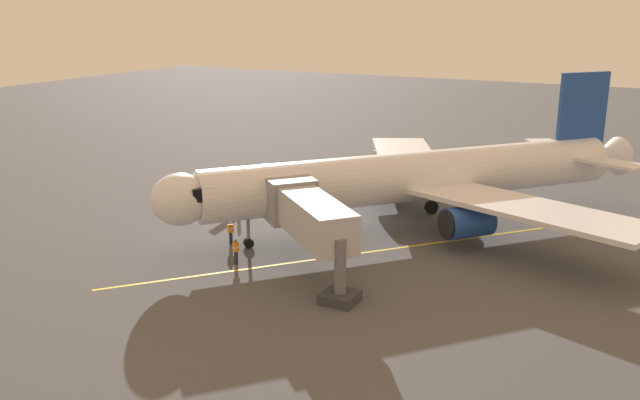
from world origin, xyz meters
name	(u,v)px	position (x,y,z in m)	size (l,w,h in m)	color
ground_plane	(409,226)	(0.00, 0.00, 0.00)	(220.00, 220.00, 0.00)	#4C4C4F
apron_lead_in_line	(386,250)	(-0.42, 5.99, 0.01)	(0.24, 40.00, 0.01)	yellow
airplane	(420,177)	(-0.60, -0.22, 4.00)	(32.48, 33.56, 11.50)	white
jet_bridge	(307,215)	(2.84, 11.78, 3.76)	(9.85, 9.08, 5.40)	#B7B7BC
ground_crew_marshaller	(238,206)	(13.46, 4.04, 0.89)	(0.45, 0.46, 1.71)	#23232D
ground_crew_wing_walker	(236,251)	(7.54, 13.14, 0.89)	(0.33, 0.44, 1.71)	#23232D
ground_crew_loader	(231,232)	(10.12, 10.00, 0.89)	(0.39, 0.47, 1.71)	#23232D
belt_loader_near_nose	(245,194)	(15.31, 0.23, 0.71)	(3.03, 4.65, 2.32)	#2D3899
box_truck_portside	(389,162)	(7.79, -14.90, 1.39)	(3.22, 4.97, 2.62)	#9E9EA3
tug_rear_apron	(264,173)	(18.10, -7.46, 0.70)	(2.16, 2.66, 1.50)	yellow
safety_cone_nose_left	(253,184)	(17.61, -4.65, 0.28)	(0.32, 0.32, 0.55)	#F2590F
safety_cone_nose_right	(278,210)	(10.94, 1.91, 0.28)	(0.32, 0.32, 0.55)	#F2590F
safety_cone_wing_port	(230,208)	(14.88, 3.23, 0.28)	(0.32, 0.32, 0.55)	#F2590F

